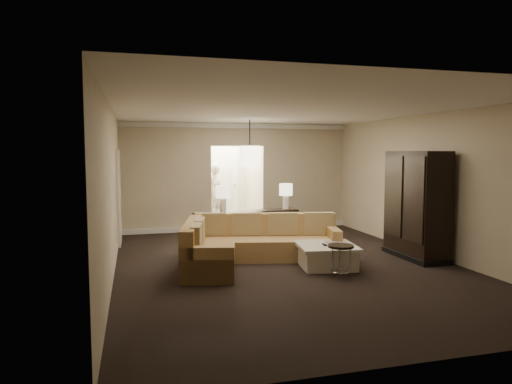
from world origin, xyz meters
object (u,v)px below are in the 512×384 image
object	(u,v)px
coffee_table	(326,255)
drink_table	(341,254)
person	(214,190)
console_table	(255,224)
armoire	(416,207)
sectional_sofa	(247,244)

from	to	relation	value
coffee_table	drink_table	world-z (taller)	drink_table
coffee_table	drink_table	size ratio (longest dim) A/B	2.14
drink_table	person	bearing A→B (deg)	99.72
console_table	person	world-z (taller)	person
console_table	armoire	xyz separation A→B (m)	(2.64, -2.10, 0.54)
console_table	person	size ratio (longest dim) A/B	1.04
sectional_sofa	armoire	size ratio (longest dim) A/B	1.58
console_table	armoire	bearing A→B (deg)	-45.69
coffee_table	drink_table	xyz separation A→B (m)	(-0.04, -0.67, 0.17)
coffee_table	armoire	world-z (taller)	armoire
armoire	drink_table	xyz separation A→B (m)	(-1.99, -0.88, -0.61)
coffee_table	console_table	bearing A→B (deg)	106.79
sectional_sofa	console_table	bearing A→B (deg)	82.53
coffee_table	armoire	size ratio (longest dim) A/B	0.55
drink_table	person	distance (m)	6.24
console_table	drink_table	world-z (taller)	console_table
drink_table	person	xyz separation A→B (m)	(-1.05, 6.12, 0.58)
drink_table	console_table	bearing A→B (deg)	102.38
armoire	person	distance (m)	6.06
armoire	person	size ratio (longest dim) A/B	1.08
armoire	drink_table	size ratio (longest dim) A/B	3.88
drink_table	sectional_sofa	bearing A→B (deg)	132.72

